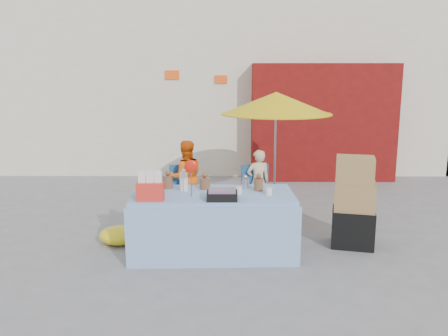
{
  "coord_description": "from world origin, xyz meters",
  "views": [
    {
      "loc": [
        0.03,
        -6.41,
        2.45
      ],
      "look_at": [
        -0.01,
        0.6,
        1.0
      ],
      "focal_mm": 38.0,
      "sensor_mm": 36.0,
      "label": 1
    }
  ],
  "objects_px": {
    "vendor_orange": "(186,177)",
    "vendor_beige": "(258,182)",
    "market_table": "(213,223)",
    "chair_right": "(258,201)",
    "chair_left": "(185,201)",
    "umbrella": "(276,104)",
    "box_stack": "(354,205)"
  },
  "relations": [
    {
      "from": "chair_left",
      "to": "vendor_beige",
      "type": "xyz_separation_m",
      "value": [
        1.25,
        0.13,
        0.3
      ]
    },
    {
      "from": "market_table",
      "to": "chair_right",
      "type": "height_order",
      "value": "market_table"
    },
    {
      "from": "vendor_orange",
      "to": "umbrella",
      "type": "distance_m",
      "value": 2.0
    },
    {
      "from": "market_table",
      "to": "chair_left",
      "type": "relative_size",
      "value": 2.63
    },
    {
      "from": "market_table",
      "to": "chair_left",
      "type": "distance_m",
      "value": 1.82
    },
    {
      "from": "chair_left",
      "to": "vendor_beige",
      "type": "relative_size",
      "value": 0.76
    },
    {
      "from": "chair_left",
      "to": "vendor_orange",
      "type": "xyz_separation_m",
      "value": [
        0.0,
        0.13,
        0.38
      ]
    },
    {
      "from": "box_stack",
      "to": "chair_left",
      "type": "bearing_deg",
      "value": 149.83
    },
    {
      "from": "vendor_beige",
      "to": "chair_right",
      "type": "bearing_deg",
      "value": 74.53
    },
    {
      "from": "vendor_orange",
      "to": "vendor_beige",
      "type": "relative_size",
      "value": 1.14
    },
    {
      "from": "vendor_beige",
      "to": "umbrella",
      "type": "height_order",
      "value": "umbrella"
    },
    {
      "from": "market_table",
      "to": "box_stack",
      "type": "relative_size",
      "value": 1.73
    },
    {
      "from": "market_table",
      "to": "chair_left",
      "type": "xyz_separation_m",
      "value": [
        -0.52,
        1.73,
        -0.18
      ]
    },
    {
      "from": "vendor_beige",
      "to": "box_stack",
      "type": "height_order",
      "value": "box_stack"
    },
    {
      "from": "chair_left",
      "to": "umbrella",
      "type": "relative_size",
      "value": 0.41
    },
    {
      "from": "vendor_orange",
      "to": "box_stack",
      "type": "relative_size",
      "value": 0.99
    },
    {
      "from": "vendor_orange",
      "to": "vendor_beige",
      "type": "distance_m",
      "value": 1.25
    },
    {
      "from": "market_table",
      "to": "chair_right",
      "type": "xyz_separation_m",
      "value": [
        0.73,
        1.73,
        -0.18
      ]
    },
    {
      "from": "chair_right",
      "to": "box_stack",
      "type": "height_order",
      "value": "box_stack"
    },
    {
      "from": "vendor_orange",
      "to": "vendor_beige",
      "type": "xyz_separation_m",
      "value": [
        1.25,
        0.0,
        -0.08
      ]
    },
    {
      "from": "umbrella",
      "to": "chair_right",
      "type": "bearing_deg",
      "value": -136.86
    },
    {
      "from": "chair_left",
      "to": "chair_right",
      "type": "distance_m",
      "value": 1.25
    },
    {
      "from": "market_table",
      "to": "umbrella",
      "type": "xyz_separation_m",
      "value": [
        1.03,
        2.02,
        1.46
      ]
    },
    {
      "from": "umbrella",
      "to": "vendor_orange",
      "type": "bearing_deg",
      "value": -174.47
    },
    {
      "from": "market_table",
      "to": "chair_right",
      "type": "relative_size",
      "value": 2.63
    },
    {
      "from": "market_table",
      "to": "vendor_orange",
      "type": "bearing_deg",
      "value": 103.44
    },
    {
      "from": "market_table",
      "to": "vendor_orange",
      "type": "height_order",
      "value": "market_table"
    },
    {
      "from": "market_table",
      "to": "umbrella",
      "type": "bearing_deg",
      "value": 60.86
    },
    {
      "from": "vendor_orange",
      "to": "box_stack",
      "type": "bearing_deg",
      "value": 133.67
    },
    {
      "from": "chair_left",
      "to": "market_table",
      "type": "bearing_deg",
      "value": -87.14
    },
    {
      "from": "chair_right",
      "to": "vendor_beige",
      "type": "bearing_deg",
      "value": 74.53
    },
    {
      "from": "vendor_beige",
      "to": "box_stack",
      "type": "distance_m",
      "value": 2.01
    }
  ]
}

